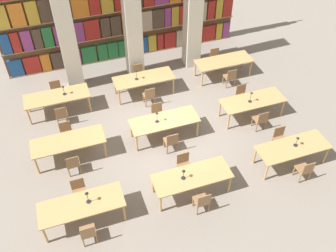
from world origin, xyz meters
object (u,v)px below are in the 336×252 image
(reading_table_1, at_px, (192,177))
(desk_lamp_2, at_px, (297,140))
(chair_16, at_px, (230,77))
(chair_0, at_px, (88,233))
(chair_2, at_px, (202,201))
(reading_table_6, at_px, (57,97))
(chair_6, at_px, (73,163))
(chair_8, at_px, (171,141))
(reading_table_0, at_px, (81,206))
(desk_lamp_5, at_px, (63,88))
(pillar_center, at_px, (131,9))
(chair_14, at_px, (149,95))
(reading_table_8, at_px, (224,62))
(desk_lamp_3, at_px, (157,115))
(chair_12, at_px, (61,115))
(chair_17, at_px, (215,58))
(desk_lamp_0, at_px, (87,195))
(chair_9, at_px, (158,114))
(desk_lamp_6, at_px, (136,73))
(chair_13, at_px, (56,91))
(chair_1, at_px, (79,191))
(chair_10, at_px, (261,119))
(reading_table_2, at_px, (293,148))
(chair_4, at_px, (305,170))
(chair_5, at_px, (280,138))
(chair_15, at_px, (139,74))
(desk_lamp_4, at_px, (251,95))
(chair_7, at_px, (66,133))
(desk_lamp_1, at_px, (184,173))
(reading_table_3, at_px, (68,142))
(reading_table_4, at_px, (164,122))
(pillar_left, at_px, (63,19))
(reading_table_5, at_px, (252,102))
(chair_3, at_px, (184,164))

(reading_table_1, bearing_deg, desk_lamp_2, 0.96)
(chair_16, bearing_deg, chair_0, -142.65)
(chair_2, height_order, reading_table_6, chair_2)
(chair_6, height_order, chair_8, same)
(reading_table_0, height_order, desk_lamp_5, desk_lamp_5)
(pillar_center, xyz_separation_m, reading_table_1, (-0.06, -6.55, -2.30))
(chair_14, bearing_deg, reading_table_8, 12.88)
(chair_8, relative_size, desk_lamp_3, 1.92)
(chair_12, xyz_separation_m, chair_17, (6.79, 1.55, 0.00))
(desk_lamp_0, distance_m, chair_9, 4.49)
(desk_lamp_6, bearing_deg, reading_table_8, 0.99)
(chair_12, height_order, chair_13, same)
(chair_1, distance_m, reading_table_8, 8.09)
(chair_8, height_order, chair_10, same)
(desk_lamp_6, bearing_deg, reading_table_2, -53.71)
(chair_4, xyz_separation_m, chair_17, (-0.05, 6.65, 0.00))
(chair_5, distance_m, chair_9, 4.35)
(reading_table_2, distance_m, chair_15, 6.81)
(desk_lamp_0, relative_size, desk_lamp_4, 0.99)
(chair_7, bearing_deg, chair_0, 90.12)
(chair_17, bearing_deg, chair_12, 12.85)
(reading_table_2, distance_m, chair_8, 3.95)
(chair_7, bearing_deg, chair_2, 128.75)
(desk_lamp_1, bearing_deg, chair_4, -10.37)
(chair_1, xyz_separation_m, chair_6, (-0.01, 1.12, 0.00))
(desk_lamp_2, distance_m, chair_15, 6.86)
(chair_10, bearing_deg, desk_lamp_6, 137.38)
(chair_9, height_order, chair_14, same)
(chair_8, bearing_deg, chair_14, 89.56)
(chair_12, relative_size, chair_14, 1.00)
(chair_6, height_order, desk_lamp_4, desk_lamp_4)
(chair_5, xyz_separation_m, desk_lamp_3, (-3.78, 1.81, 0.62))
(desk_lamp_0, bearing_deg, reading_table_3, 94.67)
(reading_table_3, bearing_deg, chair_16, 15.10)
(chair_17, bearing_deg, desk_lamp_4, 86.36)
(chair_6, distance_m, chair_10, 6.66)
(reading_table_1, relative_size, reading_table_4, 1.00)
(reading_table_8, bearing_deg, reading_table_3, -159.35)
(pillar_center, relative_size, chair_17, 6.97)
(reading_table_0, xyz_separation_m, chair_10, (6.66, 1.74, -0.24))
(reading_table_4, distance_m, chair_8, 0.77)
(chair_0, xyz_separation_m, desk_lamp_0, (0.20, 0.75, 0.62))
(chair_2, bearing_deg, desk_lamp_6, 92.88)
(reading_table_3, bearing_deg, reading_table_2, -21.17)
(chair_6, height_order, reading_table_8, chair_6)
(chair_4, relative_size, chair_10, 1.00)
(chair_6, relative_size, chair_17, 1.00)
(pillar_left, distance_m, reading_table_0, 6.92)
(reading_table_5, bearing_deg, desk_lamp_2, -85.55)
(chair_3, bearing_deg, chair_13, -56.89)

